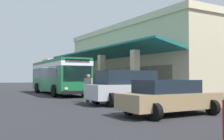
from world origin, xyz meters
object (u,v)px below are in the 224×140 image
(parked_sedan_tan, at_px, (169,97))
(parked_suv_silver, at_px, (128,87))
(pedestrian, at_px, (88,86))
(potted_palm, at_px, (78,86))
(transit_bus, at_px, (58,74))

(parked_sedan_tan, bearing_deg, parked_suv_silver, 167.95)
(pedestrian, height_order, potted_palm, potted_palm)
(transit_bus, height_order, potted_palm, transit_bus)
(parked_sedan_tan, distance_m, potted_palm, 22.89)
(transit_bus, bearing_deg, parked_sedan_tan, -1.85)
(parked_suv_silver, bearing_deg, parked_sedan_tan, -12.05)
(pedestrian, xyz_separation_m, potted_palm, (-15.46, 5.86, -0.45))
(pedestrian, bearing_deg, potted_palm, 159.23)
(transit_bus, relative_size, potted_palm, 4.92)
(parked_sedan_tan, bearing_deg, pedestrian, -175.46)
(parked_suv_silver, bearing_deg, potted_palm, 166.18)
(transit_bus, bearing_deg, potted_palm, 143.13)
(potted_palm, bearing_deg, parked_suv_silver, -13.82)
(parked_suv_silver, distance_m, potted_palm, 18.13)
(transit_bus, bearing_deg, parked_suv_silver, 2.48)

